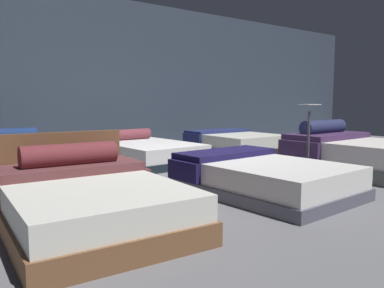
# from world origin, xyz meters

# --- Properties ---
(ground_plane) EXTENTS (18.00, 18.00, 0.02)m
(ground_plane) POSITION_xyz_m (0.00, 0.00, -0.01)
(ground_plane) COLOR slate
(showroom_back_wall) EXTENTS (18.00, 0.06, 3.50)m
(showroom_back_wall) POSITION_xyz_m (0.00, 3.57, 1.75)
(showroom_back_wall) COLOR #333D4C
(showroom_back_wall) RESTS_ON ground_plane
(bed_0) EXTENTS (1.61, 2.06, 0.81)m
(bed_0) POSITION_xyz_m (-2.26, -1.43, 0.24)
(bed_0) COLOR brown
(bed_0) RESTS_ON ground_plane
(bed_1) EXTENTS (1.61, 2.13, 0.48)m
(bed_1) POSITION_xyz_m (-0.02, -1.50, 0.21)
(bed_1) COLOR #505160
(bed_1) RESTS_ON ground_plane
(bed_2) EXTENTS (1.70, 2.09, 0.83)m
(bed_2) POSITION_xyz_m (2.26, -1.39, 0.29)
(bed_2) COLOR #545856
(bed_2) RESTS_ON ground_plane
(bed_3) EXTENTS (1.64, 2.19, 0.69)m
(bed_3) POSITION_xyz_m (-2.24, 1.60, 0.22)
(bed_3) COLOR #555B5D
(bed_3) RESTS_ON ground_plane
(bed_4) EXTENTS (1.54, 2.11, 0.59)m
(bed_4) POSITION_xyz_m (0.04, 1.47, 0.20)
(bed_4) COLOR black
(bed_4) RESTS_ON ground_plane
(bed_5) EXTENTS (1.58, 1.96, 0.48)m
(bed_5) POSITION_xyz_m (2.30, 1.53, 0.22)
(bed_5) COLOR black
(bed_5) RESTS_ON ground_plane
(price_sign) EXTENTS (0.28, 0.24, 1.11)m
(price_sign) POSITION_xyz_m (1.13, -1.30, 0.43)
(price_sign) COLOR #3F3F44
(price_sign) RESTS_ON ground_plane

